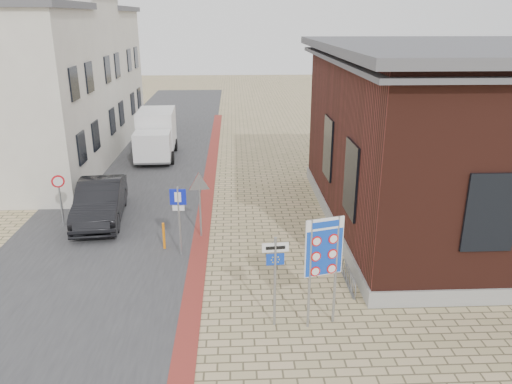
{
  "coord_description": "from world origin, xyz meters",
  "views": [
    {
      "loc": [
        -0.73,
        -10.93,
        7.68
      ],
      "look_at": [
        -0.03,
        4.6,
        2.2
      ],
      "focal_mm": 35.0,
      "sensor_mm": 36.0,
      "label": 1
    }
  ],
  "objects_px": {
    "border_sign": "(324,249)",
    "essen_sign": "(275,268)",
    "sedan": "(100,201)",
    "box_truck": "(156,134)",
    "bollard": "(164,236)",
    "parking_sign": "(179,209)"
  },
  "relations": [
    {
      "from": "sedan",
      "to": "box_truck",
      "type": "xyz_separation_m",
      "value": [
        0.88,
        9.4,
        0.55
      ]
    },
    {
      "from": "box_truck",
      "to": "parking_sign",
      "type": "xyz_separation_m",
      "value": [
        2.59,
        -12.69,
        0.32
      ]
    },
    {
      "from": "box_truck",
      "to": "bollard",
      "type": "relative_size",
      "value": 5.17
    },
    {
      "from": "essen_sign",
      "to": "bollard",
      "type": "distance_m",
      "value": 5.96
    },
    {
      "from": "bollard",
      "to": "essen_sign",
      "type": "bearing_deg",
      "value": -53.5
    },
    {
      "from": "sedan",
      "to": "parking_sign",
      "type": "relative_size",
      "value": 1.95
    },
    {
      "from": "sedan",
      "to": "box_truck",
      "type": "height_order",
      "value": "box_truck"
    },
    {
      "from": "box_truck",
      "to": "essen_sign",
      "type": "relative_size",
      "value": 2.01
    },
    {
      "from": "box_truck",
      "to": "essen_sign",
      "type": "xyz_separation_m",
      "value": [
        5.44,
        -16.89,
        0.33
      ]
    },
    {
      "from": "border_sign",
      "to": "bollard",
      "type": "relative_size",
      "value": 3.09
    },
    {
      "from": "essen_sign",
      "to": "sedan",
      "type": "bearing_deg",
      "value": 125.1
    },
    {
      "from": "sedan",
      "to": "parking_sign",
      "type": "distance_m",
      "value": 4.86
    },
    {
      "from": "sedan",
      "to": "box_truck",
      "type": "distance_m",
      "value": 9.46
    },
    {
      "from": "border_sign",
      "to": "parking_sign",
      "type": "bearing_deg",
      "value": 117.84
    },
    {
      "from": "essen_sign",
      "to": "parking_sign",
      "type": "distance_m",
      "value": 5.08
    },
    {
      "from": "sedan",
      "to": "border_sign",
      "type": "height_order",
      "value": "border_sign"
    },
    {
      "from": "parking_sign",
      "to": "sedan",
      "type": "bearing_deg",
      "value": 139.91
    },
    {
      "from": "sedan",
      "to": "essen_sign",
      "type": "bearing_deg",
      "value": -56.12
    },
    {
      "from": "border_sign",
      "to": "essen_sign",
      "type": "height_order",
      "value": "border_sign"
    },
    {
      "from": "essen_sign",
      "to": "parking_sign",
      "type": "bearing_deg",
      "value": 119.15
    },
    {
      "from": "box_truck",
      "to": "essen_sign",
      "type": "bearing_deg",
      "value": -74.63
    },
    {
      "from": "sedan",
      "to": "parking_sign",
      "type": "bearing_deg",
      "value": -49.8
    }
  ]
}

